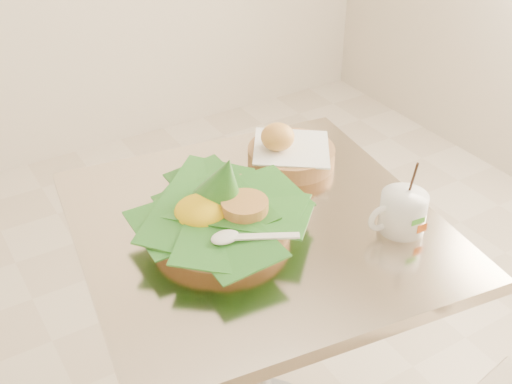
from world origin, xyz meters
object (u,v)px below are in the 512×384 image
cafe_table (257,302)px  rice_basket (220,210)px  bread_basket (289,152)px  coffee_mug (402,212)px

cafe_table → rice_basket: rice_basket is taller
cafe_table → rice_basket: (-0.07, 0.02, 0.27)m
cafe_table → rice_basket: 0.28m
cafe_table → bread_basket: size_ratio=3.35×
rice_basket → bread_basket: (0.25, 0.14, -0.02)m
cafe_table → coffee_mug: coffee_mug is taller
cafe_table → rice_basket: bearing=167.4°
coffee_mug → cafe_table: bearing=143.4°
bread_basket → coffee_mug: coffee_mug is taller
rice_basket → coffee_mug: 0.35m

